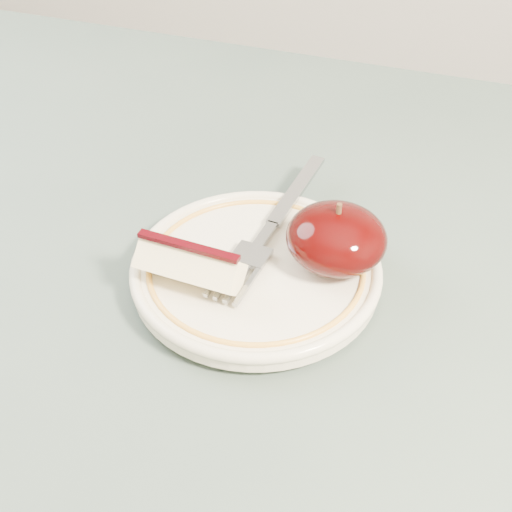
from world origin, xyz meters
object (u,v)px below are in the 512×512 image
(apple_half, at_px, (336,238))
(fork, at_px, (272,225))
(table, at_px, (141,375))
(plate, at_px, (256,270))

(apple_half, xyz_separation_m, fork, (-0.06, 0.02, -0.02))
(table, relative_size, fork, 4.47)
(plate, height_order, apple_half, apple_half)
(table, height_order, fork, fork)
(table, distance_m, plate, 0.14)
(apple_half, bearing_deg, table, -152.65)
(table, xyz_separation_m, fork, (0.08, 0.09, 0.11))
(plate, bearing_deg, apple_half, 23.22)
(table, bearing_deg, fork, 48.63)
(plate, xyz_separation_m, apple_half, (0.05, 0.02, 0.03))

